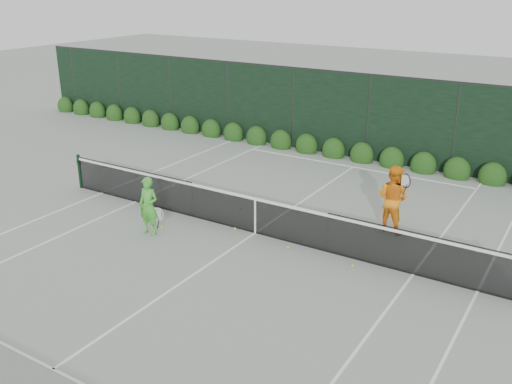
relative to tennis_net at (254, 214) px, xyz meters
The scene contains 8 objects.
ground 0.53m from the tennis_net, ahead, with size 80.00×80.00×0.00m, color gray.
tennis_net is the anchor object (origin of this frame).
player_woman 2.68m from the tennis_net, 147.38° to the right, with size 0.63×0.40×1.51m.
player_man 3.54m from the tennis_net, 34.83° to the left, with size 0.98×0.83×1.77m.
court_lines 0.53m from the tennis_net, ahead, with size 11.03×23.83×0.01m.
windscreen_fence 2.88m from the tennis_net, 89.49° to the right, with size 32.00×21.07×3.06m.
hedge_row 7.16m from the tennis_net, 89.80° to the left, with size 31.66×0.65×0.94m.
tennis_balls 0.70m from the tennis_net, 138.23° to the right, with size 5.25×2.38×0.07m.
Camera 1 is at (7.05, -11.28, 6.15)m, focal length 40.00 mm.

